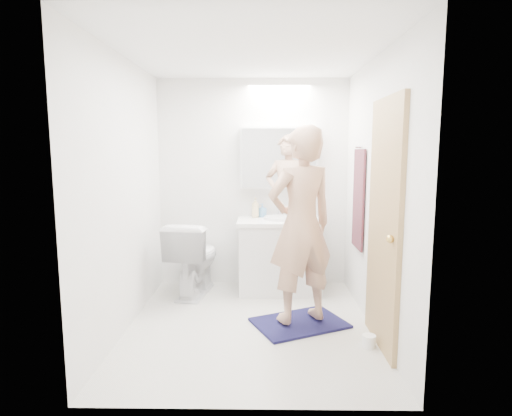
{
  "coord_description": "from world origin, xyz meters",
  "views": [
    {
      "loc": [
        0.11,
        -3.64,
        1.59
      ],
      "look_at": [
        0.05,
        0.25,
        1.05
      ],
      "focal_mm": 29.31,
      "sensor_mm": 36.0,
      "label": 1
    }
  ],
  "objects_px": {
    "toilet": "(194,257)",
    "person": "(301,225)",
    "soap_bottle_b": "(262,210)",
    "toilet_paper_roll": "(369,341)",
    "vanity_cabinet": "(280,257)",
    "medicine_cabinet": "(279,158)",
    "toothbrush_cup": "(297,213)",
    "soap_bottle_a": "(255,207)"
  },
  "relations": [
    {
      "from": "medicine_cabinet",
      "to": "soap_bottle_b",
      "type": "bearing_deg",
      "value": -171.03
    },
    {
      "from": "medicine_cabinet",
      "to": "toothbrush_cup",
      "type": "relative_size",
      "value": 8.14
    },
    {
      "from": "medicine_cabinet",
      "to": "soap_bottle_b",
      "type": "relative_size",
      "value": 5.63
    },
    {
      "from": "soap_bottle_b",
      "to": "vanity_cabinet",
      "type": "bearing_deg",
      "value": -42.02
    },
    {
      "from": "soap_bottle_b",
      "to": "toilet_paper_roll",
      "type": "xyz_separation_m",
      "value": [
        0.87,
        -1.56,
        -0.85
      ]
    },
    {
      "from": "soap_bottle_b",
      "to": "toilet_paper_roll",
      "type": "height_order",
      "value": "soap_bottle_b"
    },
    {
      "from": "person",
      "to": "toothbrush_cup",
      "type": "xyz_separation_m",
      "value": [
        0.06,
        1.1,
        -0.06
      ]
    },
    {
      "from": "soap_bottle_a",
      "to": "toothbrush_cup",
      "type": "xyz_separation_m",
      "value": [
        0.48,
        0.01,
        -0.06
      ]
    },
    {
      "from": "toilet",
      "to": "toothbrush_cup",
      "type": "bearing_deg",
      "value": -157.49
    },
    {
      "from": "vanity_cabinet",
      "to": "soap_bottle_a",
      "type": "relative_size",
      "value": 3.92
    },
    {
      "from": "soap_bottle_a",
      "to": "toilet_paper_roll",
      "type": "relative_size",
      "value": 2.09
    },
    {
      "from": "toothbrush_cup",
      "to": "soap_bottle_b",
      "type": "bearing_deg",
      "value": 177.15
    },
    {
      "from": "soap_bottle_b",
      "to": "toothbrush_cup",
      "type": "height_order",
      "value": "soap_bottle_b"
    },
    {
      "from": "soap_bottle_b",
      "to": "person",
      "type": "bearing_deg",
      "value": -72.89
    },
    {
      "from": "toilet",
      "to": "toothbrush_cup",
      "type": "relative_size",
      "value": 7.62
    },
    {
      "from": "toilet_paper_roll",
      "to": "medicine_cabinet",
      "type": "bearing_deg",
      "value": 113.2
    },
    {
      "from": "toilet",
      "to": "person",
      "type": "bearing_deg",
      "value": 152.41
    },
    {
      "from": "vanity_cabinet",
      "to": "toothbrush_cup",
      "type": "height_order",
      "value": "toothbrush_cup"
    },
    {
      "from": "person",
      "to": "toilet_paper_roll",
      "type": "bearing_deg",
      "value": 115.53
    },
    {
      "from": "toothbrush_cup",
      "to": "soap_bottle_a",
      "type": "bearing_deg",
      "value": -178.81
    },
    {
      "from": "person",
      "to": "soap_bottle_b",
      "type": "xyz_separation_m",
      "value": [
        -0.34,
        1.12,
        -0.03
      ]
    },
    {
      "from": "toilet_paper_roll",
      "to": "vanity_cabinet",
      "type": "bearing_deg",
      "value": 115.97
    },
    {
      "from": "toilet",
      "to": "toothbrush_cup",
      "type": "distance_m",
      "value": 1.28
    },
    {
      "from": "toilet",
      "to": "toothbrush_cup",
      "type": "xyz_separation_m",
      "value": [
        1.16,
        0.28,
        0.46
      ]
    },
    {
      "from": "person",
      "to": "soap_bottle_a",
      "type": "bearing_deg",
      "value": -93.37
    },
    {
      "from": "toilet",
      "to": "person",
      "type": "height_order",
      "value": "person"
    },
    {
      "from": "toilet",
      "to": "soap_bottle_a",
      "type": "relative_size",
      "value": 3.59
    },
    {
      "from": "medicine_cabinet",
      "to": "person",
      "type": "relative_size",
      "value": 0.5
    },
    {
      "from": "medicine_cabinet",
      "to": "soap_bottle_b",
      "type": "height_order",
      "value": "medicine_cabinet"
    },
    {
      "from": "toothbrush_cup",
      "to": "toilet_paper_roll",
      "type": "xyz_separation_m",
      "value": [
        0.47,
        -1.54,
        -0.82
      ]
    },
    {
      "from": "toilet_paper_roll",
      "to": "person",
      "type": "bearing_deg",
      "value": 140.19
    },
    {
      "from": "medicine_cabinet",
      "to": "toilet",
      "type": "relative_size",
      "value": 1.07
    },
    {
      "from": "vanity_cabinet",
      "to": "toilet_paper_roll",
      "type": "relative_size",
      "value": 8.18
    },
    {
      "from": "person",
      "to": "toilet_paper_roll",
      "type": "height_order",
      "value": "person"
    },
    {
      "from": "soap_bottle_a",
      "to": "toilet_paper_roll",
      "type": "xyz_separation_m",
      "value": [
        0.95,
        -1.53,
        -0.88
      ]
    },
    {
      "from": "toilet",
      "to": "soap_bottle_a",
      "type": "height_order",
      "value": "soap_bottle_a"
    },
    {
      "from": "person",
      "to": "toothbrush_cup",
      "type": "distance_m",
      "value": 1.1
    },
    {
      "from": "medicine_cabinet",
      "to": "toothbrush_cup",
      "type": "xyz_separation_m",
      "value": [
        0.21,
        -0.05,
        -0.63
      ]
    },
    {
      "from": "toilet",
      "to": "person",
      "type": "relative_size",
      "value": 0.47
    },
    {
      "from": "vanity_cabinet",
      "to": "person",
      "type": "bearing_deg",
      "value": -81.26
    },
    {
      "from": "medicine_cabinet",
      "to": "toilet",
      "type": "bearing_deg",
      "value": -161.06
    },
    {
      "from": "vanity_cabinet",
      "to": "toilet",
      "type": "xyz_separation_m",
      "value": [
        -0.96,
        -0.11,
        0.02
      ]
    }
  ]
}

